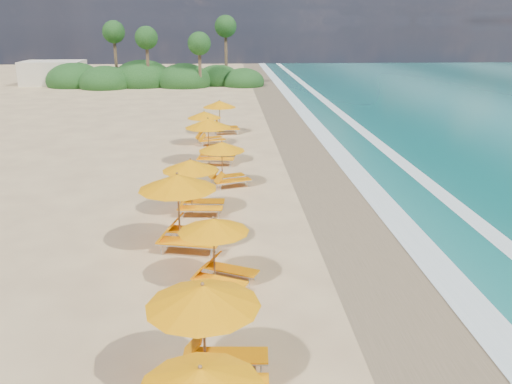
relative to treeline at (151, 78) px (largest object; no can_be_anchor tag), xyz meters
The scene contains 13 objects.
ground 46.60m from the treeline, 77.68° to the right, with size 160.00×160.00×0.00m, color #D7B97E.
wet_sand 47.61m from the treeline, 72.97° to the right, with size 4.00×160.00×0.01m, color #8E7555.
surf_foam 48.47m from the treeline, 69.92° to the right, with size 4.00×160.00×0.01m.
station_2 55.78m from the treeline, 81.23° to the right, with size 2.69×2.51×2.42m.
station_3 51.31m from the treeline, 80.37° to the right, with size 2.77×2.77×2.10m.
station_4 48.39m from the treeline, 81.20° to the right, with size 3.28×3.16×2.67m.
station_5 45.05m from the treeline, 80.31° to the right, with size 2.59×2.43×2.29m.
station_6 41.67m from the treeline, 77.84° to the right, with size 2.80×2.74×2.19m.
station_7 37.47m from the treeline, 77.57° to the right, with size 2.94×2.78×2.53m.
station_8 32.74m from the treeline, 76.50° to the right, with size 2.72×2.65×2.15m.
station_9 29.71m from the treeline, 73.23° to the right, with size 2.69×2.54×2.32m.
treeline is the anchor object (origin of this frame).
beach_building 12.32m from the treeline, 168.35° to the left, with size 7.00×5.00×2.80m, color beige.
Camera 1 is at (-1.07, -19.22, 7.41)m, focal length 37.30 mm.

